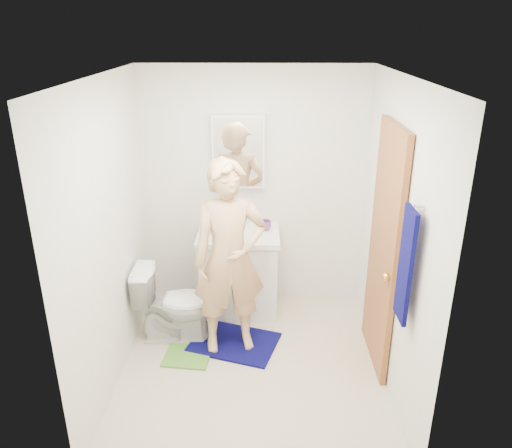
{
  "coord_description": "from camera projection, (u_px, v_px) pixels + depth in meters",
  "views": [
    {
      "loc": [
        0.09,
        -3.53,
        2.73
      ],
      "look_at": [
        0.03,
        0.25,
        1.21
      ],
      "focal_mm": 35.0,
      "sensor_mm": 36.0,
      "label": 1
    }
  ],
  "objects": [
    {
      "name": "faucet",
      "position": [
        239.0,
        220.0,
        4.97
      ],
      "size": [
        0.03,
        0.03,
        0.12
      ],
      "primitive_type": "cylinder",
      "color": "silver",
      "rests_on": "countertop"
    },
    {
      "name": "man",
      "position": [
        230.0,
        259.0,
        4.21
      ],
      "size": [
        0.7,
        0.54,
        1.73
      ],
      "primitive_type": "imported",
      "rotation": [
        0.0,
        0.0,
        0.22
      ],
      "color": "tan",
      "rests_on": "bath_mat"
    },
    {
      "name": "sink_basin",
      "position": [
        239.0,
        234.0,
        4.83
      ],
      "size": [
        0.4,
        0.4,
        0.03
      ],
      "primitive_type": "cylinder",
      "color": "white",
      "rests_on": "countertop"
    },
    {
      "name": "towel",
      "position": [
        406.0,
        266.0,
        3.29
      ],
      "size": [
        0.03,
        0.24,
        0.8
      ],
      "primitive_type": "cube",
      "color": "#08084C",
      "rests_on": "wall_right"
    },
    {
      "name": "medicine_cabinet",
      "position": [
        239.0,
        151.0,
        4.76
      ],
      "size": [
        0.5,
        0.12,
        0.7
      ],
      "primitive_type": "cube",
      "color": "white",
      "rests_on": "wall_back"
    },
    {
      "name": "countertop",
      "position": [
        239.0,
        235.0,
        4.84
      ],
      "size": [
        0.79,
        0.59,
        0.05
      ],
      "primitive_type": "cube",
      "color": "white",
      "rests_on": "vanity_cabinet"
    },
    {
      "name": "bath_mat",
      "position": [
        234.0,
        342.0,
        4.58
      ],
      "size": [
        0.88,
        0.74,
        0.02
      ],
      "primitive_type": "cube",
      "rotation": [
        0.0,
        0.0,
        -0.31
      ],
      "color": "#08084C",
      "rests_on": "floor"
    },
    {
      "name": "ceiling",
      "position": [
        251.0,
        74.0,
        3.4
      ],
      "size": [
        2.2,
        2.4,
        0.02
      ],
      "primitive_type": "cube",
      "color": "white",
      "rests_on": "ground"
    },
    {
      "name": "wall_right",
      "position": [
        396.0,
        238.0,
        3.83
      ],
      "size": [
        0.02,
        2.4,
        2.4
      ],
      "primitive_type": "cube",
      "color": "silver",
      "rests_on": "ground"
    },
    {
      "name": "door",
      "position": [
        383.0,
        250.0,
        4.04
      ],
      "size": [
        0.05,
        0.8,
        2.05
      ],
      "primitive_type": "cube",
      "color": "#AA612E",
      "rests_on": "ground"
    },
    {
      "name": "mirror_panel",
      "position": [
        238.0,
        153.0,
        4.7
      ],
      "size": [
        0.46,
        0.01,
        0.66
      ],
      "primitive_type": "cube",
      "color": "white",
      "rests_on": "wall_back"
    },
    {
      "name": "green_rug",
      "position": [
        187.0,
        356.0,
        4.39
      ],
      "size": [
        0.43,
        0.38,
        0.02
      ],
      "primitive_type": "cube",
      "rotation": [
        0.0,
        0.0,
        -0.11
      ],
      "color": "#589F35",
      "rests_on": "floor"
    },
    {
      "name": "wall_front",
      "position": [
        247.0,
        325.0,
        2.73
      ],
      "size": [
        2.2,
        0.02,
        2.4
      ],
      "primitive_type": "cube",
      "color": "silver",
      "rests_on": "ground"
    },
    {
      "name": "floor",
      "position": [
        252.0,
        366.0,
        4.3
      ],
      "size": [
        2.2,
        2.4,
        0.02
      ],
      "primitive_type": "cube",
      "color": "beige",
      "rests_on": "ground"
    },
    {
      "name": "door_knob",
      "position": [
        387.0,
        277.0,
        3.77
      ],
      "size": [
        0.07,
        0.07,
        0.07
      ],
      "primitive_type": "sphere",
      "color": "gold",
      "rests_on": "door"
    },
    {
      "name": "toilet",
      "position": [
        175.0,
        303.0,
        4.55
      ],
      "size": [
        0.71,
        0.41,
        0.72
      ],
      "primitive_type": "imported",
      "rotation": [
        0.0,
        0.0,
        1.58
      ],
      "color": "white",
      "rests_on": "floor"
    },
    {
      "name": "wall_back",
      "position": [
        254.0,
        189.0,
        4.97
      ],
      "size": [
        2.2,
        0.02,
        2.4
      ],
      "primitive_type": "cube",
      "color": "silver",
      "rests_on": "ground"
    },
    {
      "name": "soap_dispenser",
      "position": [
        217.0,
        225.0,
        4.76
      ],
      "size": [
        0.08,
        0.08,
        0.18
      ],
      "primitive_type": "imported",
      "rotation": [
        0.0,
        0.0,
        -0.01
      ],
      "color": "#B36C53",
      "rests_on": "countertop"
    },
    {
      "name": "vanity_cabinet",
      "position": [
        239.0,
        274.0,
        5.0
      ],
      "size": [
        0.75,
        0.55,
        0.8
      ],
      "primitive_type": "cube",
      "color": "white",
      "rests_on": "floor"
    },
    {
      "name": "toothbrush_cup",
      "position": [
        265.0,
        225.0,
        4.88
      ],
      "size": [
        0.13,
        0.13,
        0.09
      ],
      "primitive_type": "imported",
      "rotation": [
        0.0,
        0.0,
        0.06
      ],
      "color": "#6D3F8B",
      "rests_on": "countertop"
    },
    {
      "name": "towel_hook",
      "position": [
        420.0,
        206.0,
        3.13
      ],
      "size": [
        0.06,
        0.02,
        0.02
      ],
      "primitive_type": "cylinder",
      "rotation": [
        0.0,
        1.57,
        0.0
      ],
      "color": "silver",
      "rests_on": "wall_right"
    },
    {
      "name": "wall_left",
      "position": [
        109.0,
        236.0,
        3.86
      ],
      "size": [
        0.02,
        2.4,
        2.4
      ],
      "primitive_type": "cube",
      "color": "silver",
      "rests_on": "ground"
    }
  ]
}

